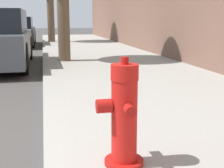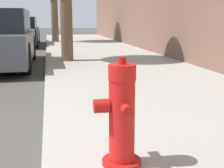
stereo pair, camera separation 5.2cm
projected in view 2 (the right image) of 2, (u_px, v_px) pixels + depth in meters
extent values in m
cylinder|color=#A91511|center=(122.00, 161.00, 2.41)|extent=(0.30, 0.30, 0.03)
cylinder|color=red|center=(122.00, 121.00, 2.34)|extent=(0.20, 0.20, 0.62)
cylinder|color=red|center=(122.00, 72.00, 2.27)|extent=(0.21, 0.21, 0.12)
cylinder|color=#A91511|center=(122.00, 61.00, 2.25)|extent=(0.06, 0.06, 0.05)
cylinder|color=#A91511|center=(127.00, 110.00, 2.18)|extent=(0.08, 0.09, 0.08)
cylinder|color=#A91511|center=(118.00, 100.00, 2.46)|extent=(0.08, 0.09, 0.08)
cylinder|color=#A91511|center=(101.00, 106.00, 2.29)|extent=(0.11, 0.10, 0.10)
cylinder|color=black|center=(32.00, 48.00, 9.43)|extent=(0.20, 0.71, 0.71)
cylinder|color=black|center=(26.00, 59.00, 6.84)|extent=(0.20, 0.71, 0.71)
cube|color=black|center=(18.00, 35.00, 14.16)|extent=(1.79, 4.50, 0.63)
cube|color=black|center=(17.00, 22.00, 13.87)|extent=(1.65, 2.47, 0.49)
cylinder|color=black|center=(4.00, 37.00, 15.37)|extent=(0.20, 0.63, 0.63)
cylinder|color=black|center=(38.00, 37.00, 15.69)|extent=(0.20, 0.63, 0.63)
cylinder|color=black|center=(36.00, 41.00, 13.02)|extent=(0.20, 0.63, 0.63)
cylinder|color=brown|center=(66.00, 11.00, 8.11)|extent=(0.32, 0.32, 2.59)
cylinder|color=brown|center=(54.00, 11.00, 15.00)|extent=(0.33, 0.33, 2.97)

